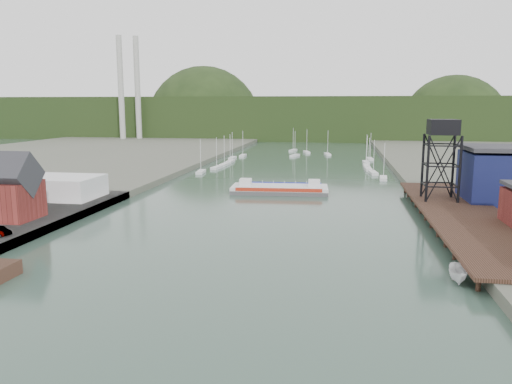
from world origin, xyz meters
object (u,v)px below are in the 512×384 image
(harbor_building, at_px, (1,193))
(chain_ferry, at_px, (280,189))
(lift_tower, at_px, (443,132))
(motorboat, at_px, (458,275))

(harbor_building, bearing_deg, chain_ferry, 44.74)
(lift_tower, relative_size, motorboat, 3.06)
(lift_tower, height_order, chain_ferry, lift_tower)
(lift_tower, bearing_deg, motorboat, -97.45)
(motorboat, bearing_deg, harbor_building, 173.63)
(lift_tower, relative_size, chain_ferry, 0.68)
(harbor_building, relative_size, motorboat, 2.33)
(harbor_building, xyz_separation_m, chain_ferry, (42.96, 42.57, -5.14))
(harbor_building, distance_m, lift_tower, 82.49)
(chain_ferry, height_order, motorboat, chain_ferry)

